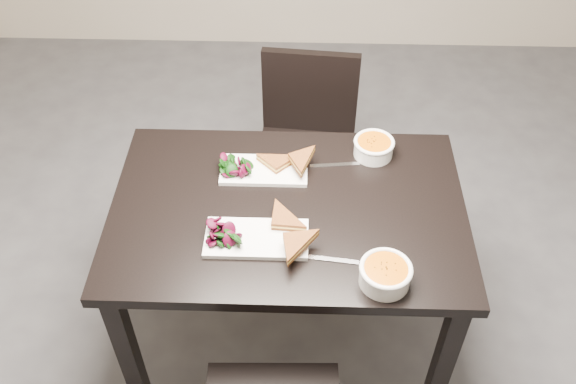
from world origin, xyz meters
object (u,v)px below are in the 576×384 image
at_px(chair_far, 307,137).
at_px(plate_near, 257,238).
at_px(soup_bowl_near, 385,274).
at_px(table, 288,226).
at_px(plate_far, 264,170).
at_px(soup_bowl_far, 374,147).

distance_m(chair_far, plate_near, 0.90).
relative_size(chair_far, soup_bowl_near, 5.33).
relative_size(table, plate_far, 3.90).
xyz_separation_m(plate_near, plate_far, (0.00, 0.32, -0.00)).
bearing_deg(soup_bowl_far, plate_near, -132.93).
distance_m(table, soup_bowl_far, 0.43).
xyz_separation_m(table, chair_far, (0.06, 0.69, -0.17)).
xyz_separation_m(chair_far, soup_bowl_far, (0.24, -0.41, 0.30)).
xyz_separation_m(plate_near, soup_bowl_near, (0.39, -0.15, 0.03)).
distance_m(chair_far, soup_bowl_far, 0.56).
bearing_deg(plate_far, chair_far, 73.55).
height_order(soup_bowl_near, plate_far, soup_bowl_near).
distance_m(soup_bowl_near, plate_far, 0.62).
xyz_separation_m(soup_bowl_near, plate_far, (-0.39, 0.48, -0.03)).
relative_size(plate_near, soup_bowl_near, 2.06).
relative_size(chair_far, plate_far, 2.76).
distance_m(table, plate_far, 0.22).
xyz_separation_m(table, plate_far, (-0.09, 0.17, 0.11)).
bearing_deg(chair_far, soup_bowl_near, -71.32).
height_order(plate_near, plate_far, plate_near).
height_order(chair_far, plate_far, chair_far).
relative_size(plate_near, soup_bowl_far, 2.22).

